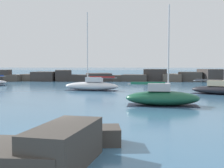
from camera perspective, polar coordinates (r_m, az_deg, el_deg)
name	(u,v)px	position (r m, az deg, el deg)	size (l,w,h in m)	color
ground_plane	(41,145)	(14.12, -12.78, -10.78)	(600.00, 600.00, 0.00)	#3D6B8E
open_sea_beyond	(118,73)	(124.24, 1.14, 2.04)	(400.00, 116.00, 0.01)	#2D5B7F
breakwater_jetty	(122,77)	(64.38, 1.90, 1.36)	(61.21, 7.36, 2.48)	#423D38
sailboat_moored_0	(219,89)	(37.95, 19.04, -0.94)	(6.64, 5.09, 7.58)	black
sailboat_moored_1	(92,85)	(41.48, -3.72, -0.24)	(7.47, 3.07, 10.33)	silver
sailboat_moored_4	(162,97)	(26.69, 9.16, -2.39)	(6.35, 2.88, 8.42)	#195138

